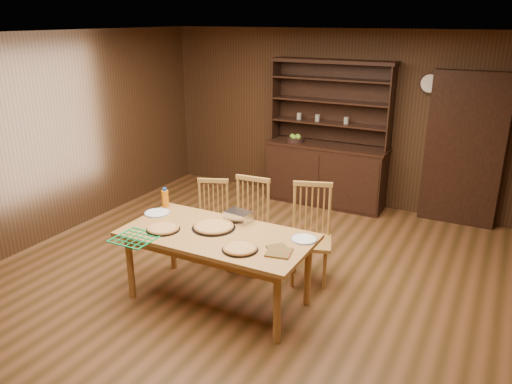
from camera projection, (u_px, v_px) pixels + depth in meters
The scene contains 20 objects.
floor at pixel (238, 281), 5.51m from camera, with size 6.00×6.00×0.00m, color brown.
room_shell at pixel (236, 141), 4.98m from camera, with size 6.00×6.00×6.00m.
china_hutch at pixel (326, 166), 7.61m from camera, with size 1.84×0.52×2.17m.
doorway at pixel (464, 150), 6.75m from camera, with size 1.00×0.18×2.10m, color black.
wall_clock at pixel (430, 83), 6.76m from camera, with size 0.30×0.05×0.30m.
dining_table at pixel (217, 241), 4.91m from camera, with size 1.88×0.94×0.75m.
chair_left at pixel (213, 217), 5.95m from camera, with size 0.50×0.49×0.95m.
chair_center at pixel (249, 221), 5.66m from camera, with size 0.46×0.44×1.07m.
chair_right at pixel (311, 229), 5.41m from camera, with size 0.56×0.55×1.09m.
pizza_left at pixel (163, 228), 4.96m from camera, with size 0.34×0.34×0.04m.
pizza_right at pixel (240, 248), 4.54m from camera, with size 0.34×0.34×0.04m.
pizza_center at pixel (214, 227), 5.00m from camera, with size 0.44×0.44×0.04m.
cooling_rack at pixel (135, 238), 4.77m from camera, with size 0.37×0.37×0.02m, color #0EB95A, non-canonical shape.
plate_left at pixel (157, 213), 5.37m from camera, with size 0.27×0.27×0.02m.
plate_right at pixel (304, 239), 4.74m from camera, with size 0.25×0.25×0.02m.
foil_dish at pixel (239, 216), 5.17m from camera, with size 0.26×0.19×0.11m, color silver.
juice_bottle at pixel (165, 198), 5.55m from camera, with size 0.08×0.08×0.22m.
pot_holder_a at pixel (279, 252), 4.48m from camera, with size 0.22×0.22×0.02m, color #A5121D.
pot_holder_b at pixel (278, 248), 4.56m from camera, with size 0.18×0.18×0.01m, color #A5121D.
fruit_bowl at pixel (295, 139), 7.64m from camera, with size 0.25×0.25×0.12m.
Camera 1 is at (2.44, -4.22, 2.76)m, focal length 35.00 mm.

